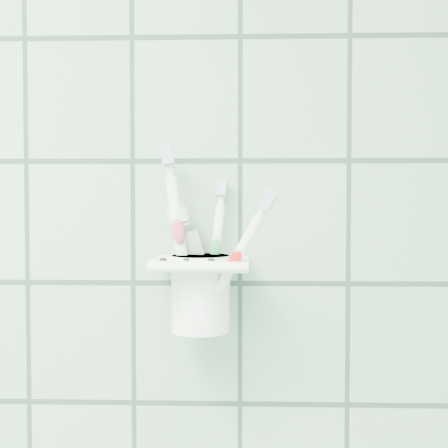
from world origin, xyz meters
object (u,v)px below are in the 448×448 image
(toothbrush_blue, at_px, (207,250))
(toothpaste_tube, at_px, (207,254))
(holder_bracket, at_px, (201,265))
(toothbrush_orange, at_px, (198,247))
(toothbrush_pink, at_px, (191,232))
(cup, at_px, (201,290))

(toothbrush_blue, height_order, toothpaste_tube, toothbrush_blue)
(holder_bracket, distance_m, toothbrush_orange, 0.03)
(holder_bracket, bearing_deg, toothpaste_tube, 73.55)
(toothbrush_pink, bearing_deg, toothbrush_orange, -48.59)
(toothbrush_pink, distance_m, toothbrush_orange, 0.02)
(toothbrush_pink, bearing_deg, toothpaste_tube, 48.97)
(toothbrush_pink, relative_size, toothbrush_orange, 1.23)
(cup, relative_size, toothpaste_tube, 0.60)
(cup, height_order, toothbrush_orange, toothbrush_orange)
(cup, height_order, toothpaste_tube, toothpaste_tube)
(toothbrush_pink, distance_m, toothpaste_tube, 0.04)
(toothbrush_blue, height_order, toothbrush_orange, toothbrush_orange)
(toothbrush_orange, relative_size, toothpaste_tube, 1.17)
(toothbrush_orange, height_order, toothpaste_tube, toothbrush_orange)
(holder_bracket, relative_size, toothbrush_orange, 0.63)
(cup, height_order, toothbrush_blue, toothbrush_blue)
(holder_bracket, height_order, toothpaste_tube, toothpaste_tube)
(cup, distance_m, toothbrush_orange, 0.06)
(holder_bracket, distance_m, toothbrush_blue, 0.02)
(toothbrush_pink, xyz_separation_m, toothpaste_tube, (0.02, 0.02, -0.03))
(toothbrush_blue, distance_m, toothbrush_orange, 0.02)
(toothbrush_orange, bearing_deg, toothbrush_pink, 148.37)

